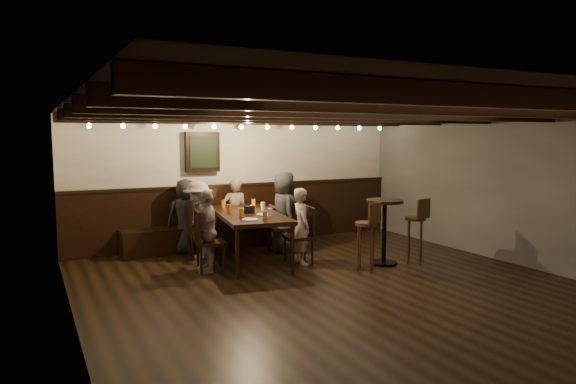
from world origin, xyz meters
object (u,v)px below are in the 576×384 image
high_top_table (384,222)px  bar_stool_right (415,239)px  chair_right_far (300,247)px  person_left_far (207,231)px  person_bench_left (186,216)px  person_right_near (284,212)px  person_bench_right (284,210)px  person_left_near (198,220)px  chair_right_near (282,236)px  person_bench_centre (235,213)px  chair_left_near (200,241)px  person_right_far (302,226)px  bar_stool_left (366,245)px  chair_left_far (210,253)px  dining_table (249,217)px

high_top_table → bar_stool_right: bearing=-17.3°
chair_right_far → person_left_far: bearing=90.0°
person_bench_left → person_right_near: bearing=164.7°
person_bench_right → person_left_near: (-1.70, -0.19, -0.03)m
chair_right_near → person_bench_left: (-1.53, 0.69, 0.37)m
person_bench_centre → high_top_table: bearing=136.0°
chair_left_near → person_left_near: person_left_near is taller
person_left_near → person_bench_centre: bearing=128.7°
person_right_far → high_top_table: (1.16, -0.61, 0.07)m
person_right_far → bar_stool_left: person_right_far is taller
person_bench_right → bar_stool_right: person_bench_right is taller
chair_left_near → bar_stool_left: bearing=54.5°
person_bench_right → person_right_far: 1.36m
chair_left_far → person_right_near: (1.59, 0.66, 0.42)m
person_right_far → person_left_far: bearing=90.0°
chair_left_near → chair_right_near: chair_left_near is taller
chair_left_far → bar_stool_right: bearing=81.2°
chair_left_far → person_left_far: size_ratio=0.75×
person_bench_centre → bar_stool_left: 2.69m
dining_table → person_left_far: size_ratio=1.81×
dining_table → person_right_near: size_ratio=1.58×
person_left_near → high_top_table: (2.51, -1.73, 0.03)m
person_bench_centre → person_right_near: 0.96m
bar_stool_right → chair_left_near: bearing=137.5°
bar_stool_right → person_left_far: bearing=152.2°
person_bench_left → high_top_table: size_ratio=1.26×
chair_left_far → person_bench_right: person_bench_right is taller
person_right_near → chair_left_far: bearing=121.5°
person_bench_left → person_left_far: size_ratio=1.05×
dining_table → chair_left_far: bearing=-148.0°
dining_table → chair_right_far: size_ratio=2.45×
dining_table → bar_stool_right: bar_stool_right is taller
person_bench_centre → bar_stool_left: bearing=124.8°
person_right_far → high_top_table: size_ratio=1.18×
person_right_far → chair_left_far: bearing=90.0°
person_left_near → bar_stool_right: bearing=66.7°
person_left_far → person_right_far: size_ratio=1.02×
person_bench_centre → person_right_far: (0.51, -1.60, -0.02)m
chair_right_near → person_bench_right: 0.63m
bar_stool_left → chair_left_far: bearing=135.4°
chair_left_far → chair_right_near: chair_left_far is taller
high_top_table → bar_stool_left: 0.61m
person_right_far → bar_stool_left: (0.66, -0.82, -0.22)m
person_bench_left → high_top_table: 3.39m
person_right_far → dining_table: bearing=59.0°
person_right_near → high_top_table: person_right_near is taller
dining_table → high_top_table: 2.18m
person_bench_centre → bar_stool_left: (1.17, -2.41, -0.24)m
person_left_near → high_top_table: 3.05m
person_right_far → person_bench_left: bearing=50.7°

